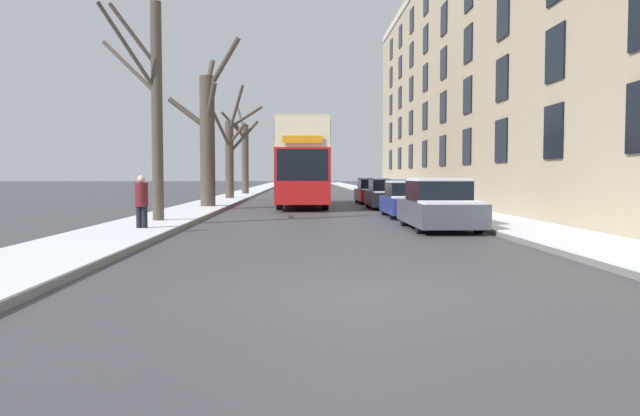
# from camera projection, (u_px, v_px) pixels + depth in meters

# --- Properties ---
(ground_plane) EXTENTS (320.00, 320.00, 0.00)m
(ground_plane) POSITION_uv_depth(u_px,v_px,m) (362.00, 294.00, 8.65)
(ground_plane) COLOR #424247
(sidewalk_left) EXTENTS (2.57, 130.00, 0.16)m
(sidewalk_left) POSITION_uv_depth(u_px,v_px,m) (252.00, 191.00, 61.38)
(sidewalk_left) COLOR slate
(sidewalk_left) RESTS_ON ground
(sidewalk_right) EXTENTS (2.57, 130.00, 0.16)m
(sidewalk_right) POSITION_uv_depth(u_px,v_px,m) (368.00, 191.00, 61.72)
(sidewalk_right) COLOR slate
(sidewalk_right) RESTS_ON ground
(terrace_facade_right) EXTENTS (9.10, 51.73, 14.95)m
(terrace_facade_right) POSITION_uv_depth(u_px,v_px,m) (525.00, 69.00, 34.31)
(terrace_facade_right) COLOR tan
(terrace_facade_right) RESTS_ON ground
(bare_tree_left_0) EXTENTS (2.23, 2.27, 7.28)m
(bare_tree_left_0) POSITION_uv_depth(u_px,v_px,m) (154.00, 107.00, 20.38)
(bare_tree_left_0) COLOR #4C4238
(bare_tree_left_0) RESTS_ON ground
(bare_tree_left_1) EXTENTS (3.67, 2.29, 8.09)m
(bare_tree_left_1) POSITION_uv_depth(u_px,v_px,m) (208.00, 135.00, 29.88)
(bare_tree_left_1) COLOR #4C4238
(bare_tree_left_1) RESTS_ON ground
(bare_tree_left_2) EXTENTS (2.97, 3.40, 7.33)m
(bare_tree_left_2) POSITION_uv_depth(u_px,v_px,m) (231.00, 152.00, 40.38)
(bare_tree_left_2) COLOR #4C4238
(bare_tree_left_2) RESTS_ON ground
(bare_tree_left_3) EXTENTS (2.09, 3.65, 7.39)m
(bare_tree_left_3) POSITION_uv_depth(u_px,v_px,m) (244.00, 154.00, 50.38)
(bare_tree_left_3) COLOR #4C4238
(bare_tree_left_3) RESTS_ON ground
(double_decker_bus) EXTENTS (2.53, 10.88, 4.34)m
(double_decker_bus) POSITION_uv_depth(u_px,v_px,m) (302.00, 160.00, 32.70)
(double_decker_bus) COLOR red
(double_decker_bus) RESTS_ON ground
(parked_car_0) EXTENTS (1.88, 4.47, 1.56)m
(parked_car_0) POSITION_uv_depth(u_px,v_px,m) (439.00, 206.00, 18.92)
(parked_car_0) COLOR #474C56
(parked_car_0) RESTS_ON ground
(parked_car_1) EXTENTS (1.76, 4.03, 1.43)m
(parked_car_1) POSITION_uv_depth(u_px,v_px,m) (408.00, 200.00, 24.44)
(parked_car_1) COLOR navy
(parked_car_1) RESTS_ON ground
(parked_car_2) EXTENTS (1.83, 3.98, 1.50)m
(parked_car_2) POSITION_uv_depth(u_px,v_px,m) (387.00, 195.00, 30.35)
(parked_car_2) COLOR black
(parked_car_2) RESTS_ON ground
(parked_car_3) EXTENTS (1.87, 4.39, 1.48)m
(parked_car_3) POSITION_uv_depth(u_px,v_px,m) (373.00, 192.00, 36.28)
(parked_car_3) COLOR maroon
(parked_car_3) RESTS_ON ground
(pedestrian_left_sidewalk) EXTENTS (0.36, 0.36, 1.65)m
(pedestrian_left_sidewalk) POSITION_uv_depth(u_px,v_px,m) (142.00, 202.00, 17.54)
(pedestrian_left_sidewalk) COLOR black
(pedestrian_left_sidewalk) RESTS_ON ground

